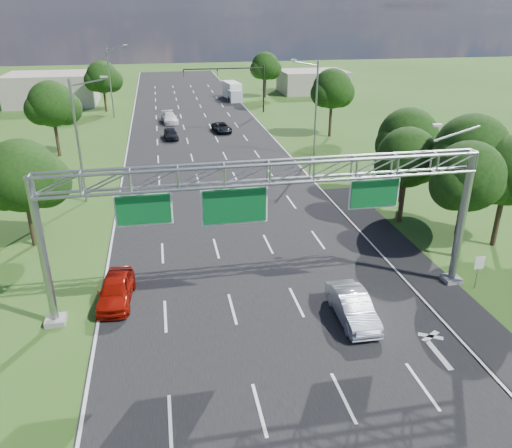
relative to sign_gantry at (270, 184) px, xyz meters
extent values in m
plane|color=#2F5218|center=(-0.33, 18.00, -6.89)|extent=(220.00, 220.00, 0.00)
cube|color=black|center=(-0.33, 18.00, -6.89)|extent=(18.00, 180.00, 0.02)
cube|color=black|center=(9.87, 2.00, -6.89)|extent=(3.00, 30.00, 0.02)
cube|color=gray|center=(11.17, 0.00, -6.74)|extent=(1.00, 1.00, 0.30)
cylinder|color=gray|center=(11.17, 0.00, -2.89)|extent=(0.44, 0.44, 8.00)
cube|color=gray|center=(-11.33, 0.00, -6.74)|extent=(1.00, 1.00, 0.30)
cylinder|color=gray|center=(-11.33, 0.00, -2.89)|extent=(0.40, 0.40, 8.00)
cylinder|color=gray|center=(9.97, 0.00, 2.11)|extent=(2.54, 0.12, 0.79)
cube|color=beige|center=(8.77, 0.00, 2.61)|extent=(0.50, 0.22, 0.12)
cube|color=white|center=(-6.33, -0.02, -0.89)|extent=(2.80, 0.05, 1.70)
cube|color=#0B5826|center=(-6.33, -0.08, -0.89)|extent=(2.62, 0.05, 1.52)
cube|color=white|center=(-1.83, -0.02, -1.04)|extent=(3.40, 0.05, 2.00)
cube|color=#0B5826|center=(-1.83, -0.08, -1.04)|extent=(3.22, 0.05, 1.82)
cube|color=white|center=(5.67, -0.02, -0.89)|extent=(2.80, 0.05, 1.70)
cube|color=#0B5826|center=(5.67, -0.08, -0.89)|extent=(2.62, 0.05, 1.52)
cylinder|color=gray|center=(12.07, -1.00, -5.89)|extent=(0.06, 0.06, 2.00)
cube|color=white|center=(12.07, -1.03, -5.19)|extent=(0.60, 0.04, 0.80)
cylinder|color=black|center=(10.67, 53.00, -3.39)|extent=(0.24, 0.24, 7.00)
cylinder|color=black|center=(4.67, 53.00, -0.29)|extent=(12.00, 0.18, 0.18)
imported|color=black|center=(-1.33, 53.00, -0.84)|extent=(0.18, 0.22, 1.10)
imported|color=black|center=(3.67, 53.00, -0.84)|extent=(0.18, 0.22, 1.10)
imported|color=black|center=(8.67, 53.00, -0.84)|extent=(0.18, 0.22, 1.10)
cylinder|color=gray|center=(-11.83, 18.00, -1.89)|extent=(0.20, 0.20, 10.00)
cylinder|color=gray|center=(-10.53, 18.00, 2.81)|extent=(2.78, 0.12, 0.60)
cube|color=beige|center=(-9.23, 18.00, 3.21)|extent=(0.55, 0.22, 0.12)
cylinder|color=gray|center=(-11.83, 53.00, -1.89)|extent=(0.20, 0.20, 10.00)
cylinder|color=gray|center=(-10.53, 53.00, 2.81)|extent=(2.78, 0.12, 0.60)
cube|color=beige|center=(-9.23, 53.00, 3.21)|extent=(0.55, 0.22, 0.12)
cylinder|color=gray|center=(11.17, 28.00, -1.89)|extent=(0.20, 0.20, 10.00)
cylinder|color=gray|center=(9.87, 28.00, 2.81)|extent=(2.78, 0.12, 0.60)
cube|color=beige|center=(8.57, 28.00, 3.21)|extent=(0.55, 0.22, 0.12)
cylinder|color=#2D2116|center=(13.17, 3.00, -5.02)|extent=(0.36, 0.36, 3.74)
sphere|color=black|center=(13.17, 3.00, -1.39)|extent=(4.40, 4.40, 4.40)
sphere|color=black|center=(14.27, 3.40, -1.94)|extent=(3.30, 3.30, 3.30)
sphere|color=black|center=(12.18, 2.70, -1.83)|extent=(3.08, 3.08, 3.08)
cylinder|color=#2D2116|center=(15.17, 6.00, -4.80)|extent=(0.36, 0.36, 4.18)
sphere|color=black|center=(15.17, 6.00, -0.71)|extent=(5.00, 5.00, 5.00)
sphere|color=black|center=(16.42, 6.40, -1.34)|extent=(3.75, 3.75, 3.75)
sphere|color=black|center=(14.04, 5.70, -1.21)|extent=(3.50, 3.50, 3.50)
cylinder|color=#2D2116|center=(12.17, 9.00, -5.24)|extent=(0.36, 0.36, 3.30)
sphere|color=black|center=(12.17, 9.00, -1.83)|extent=(4.40, 4.40, 4.40)
sphere|color=black|center=(13.27, 9.40, -2.38)|extent=(3.30, 3.30, 3.30)
sphere|color=black|center=(11.18, 8.70, -2.27)|extent=(3.08, 3.08, 3.08)
cylinder|color=#2D2116|center=(16.67, 4.00, -5.13)|extent=(0.36, 0.36, 3.52)
sphere|color=black|center=(16.67, 4.00, -1.53)|extent=(4.60, 4.60, 4.60)
sphere|color=black|center=(15.63, 3.70, -1.99)|extent=(3.22, 3.22, 3.22)
cylinder|color=#2D2116|center=(14.17, 13.00, -5.13)|extent=(0.36, 0.36, 3.52)
sphere|color=black|center=(14.17, 13.00, -1.45)|extent=(4.80, 4.80, 4.80)
sphere|color=black|center=(15.37, 13.40, -2.05)|extent=(3.60, 3.60, 3.60)
sphere|color=black|center=(13.09, 12.70, -1.93)|extent=(3.36, 3.36, 3.36)
cylinder|color=#2D2116|center=(-14.33, 10.00, -5.35)|extent=(0.36, 0.36, 3.08)
sphere|color=black|center=(-14.33, 10.00, -1.89)|extent=(4.80, 4.80, 4.80)
sphere|color=black|center=(-13.13, 10.40, -2.49)|extent=(3.60, 3.60, 3.60)
sphere|color=black|center=(-15.41, 9.70, -2.37)|extent=(3.36, 3.36, 3.36)
cylinder|color=#2D2116|center=(-16.33, 33.00, -5.02)|extent=(0.36, 0.36, 3.74)
sphere|color=black|center=(-16.33, 33.00, -1.23)|extent=(4.80, 4.80, 4.80)
sphere|color=black|center=(-15.13, 33.40, -1.83)|extent=(3.60, 3.60, 3.60)
sphere|color=black|center=(-17.41, 32.70, -1.71)|extent=(3.36, 3.36, 3.36)
cylinder|color=#2D2116|center=(-13.33, 58.00, -5.24)|extent=(0.36, 0.36, 3.30)
sphere|color=black|center=(-13.33, 58.00, -1.67)|extent=(4.80, 4.80, 4.80)
sphere|color=black|center=(-12.13, 58.40, -2.27)|extent=(3.60, 3.60, 3.60)
sphere|color=black|center=(-14.41, 57.70, -2.15)|extent=(3.36, 3.36, 3.36)
cylinder|color=#2D2116|center=(15.67, 36.00, -4.91)|extent=(0.36, 0.36, 3.96)
sphere|color=black|center=(15.67, 36.00, -1.01)|extent=(4.80, 4.80, 4.80)
sphere|color=black|center=(16.87, 36.40, -1.61)|extent=(3.60, 3.60, 3.60)
sphere|color=black|center=(14.59, 35.70, -1.49)|extent=(3.36, 3.36, 3.36)
cylinder|color=#2D2116|center=(13.67, 66.00, -5.13)|extent=(0.36, 0.36, 3.52)
sphere|color=black|center=(13.67, 66.00, -1.45)|extent=(4.80, 4.80, 4.80)
sphere|color=black|center=(14.87, 66.40, -2.05)|extent=(3.60, 3.60, 3.60)
sphere|color=black|center=(12.59, 65.70, -1.93)|extent=(3.36, 3.36, 3.36)
cube|color=#A99C8D|center=(-22.33, 66.00, -4.39)|extent=(14.00, 10.00, 5.00)
cube|color=#A99C8D|center=(23.67, 70.00, -4.89)|extent=(12.00, 9.00, 4.00)
imported|color=#A31307|center=(-8.33, 1.49, -6.14)|extent=(2.12, 4.53, 1.50)
imported|color=silver|center=(3.90, -2.60, -6.14)|extent=(1.65, 4.60, 1.51)
imported|color=white|center=(-3.88, 47.83, -6.19)|extent=(2.48, 5.02, 1.40)
imported|color=black|center=(2.60, 40.87, -6.30)|extent=(2.49, 4.47, 1.18)
imported|color=black|center=(-4.03, 38.34, -6.23)|extent=(1.88, 4.02, 1.33)
cube|color=white|center=(7.67, 66.04, -5.41)|extent=(2.88, 5.65, 2.70)
cube|color=silver|center=(7.67, 62.26, -5.90)|extent=(2.32, 2.25, 1.98)
cylinder|color=black|center=(6.68, 62.44, -6.44)|extent=(0.32, 0.90, 0.90)
cylinder|color=black|center=(8.66, 62.44, -6.44)|extent=(0.32, 0.90, 0.90)
cylinder|color=black|center=(6.68, 67.84, -6.44)|extent=(0.32, 0.90, 0.90)
cylinder|color=black|center=(8.66, 67.84, -6.44)|extent=(0.32, 0.90, 0.90)
camera|label=1|loc=(-5.21, -23.27, 8.24)|focal=35.00mm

